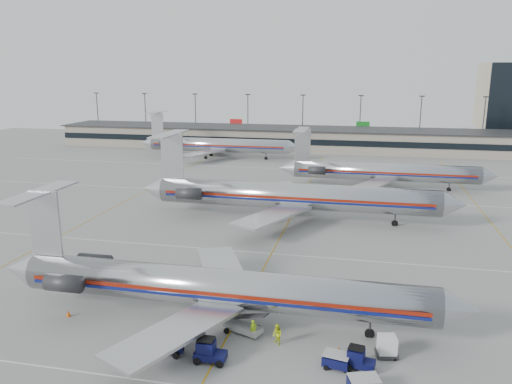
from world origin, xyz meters
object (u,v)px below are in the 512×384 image
(jet_foreground, at_px, (212,286))
(belt_loader, at_px, (243,326))
(jet_second_row, at_px, (288,196))
(uld_container, at_px, (387,346))
(tug_center, at_px, (209,351))

(jet_foreground, height_order, belt_loader, jet_foreground)
(jet_second_row, relative_size, uld_container, 26.30)
(jet_second_row, xyz_separation_m, tug_center, (-0.12, -39.99, -2.86))
(jet_foreground, distance_m, belt_loader, 4.52)
(jet_second_row, bearing_deg, jet_foreground, -93.13)
(uld_container, xyz_separation_m, belt_loader, (-12.10, 1.24, -0.29))
(tug_center, bearing_deg, belt_loader, 72.71)
(jet_foreground, distance_m, uld_container, 15.80)
(uld_container, distance_m, belt_loader, 12.16)
(jet_foreground, xyz_separation_m, tug_center, (1.71, -6.57, -2.41))
(tug_center, xyz_separation_m, belt_loader, (1.55, 5.07, -0.32))
(jet_foreground, xyz_separation_m, uld_container, (15.36, -2.74, -2.45))
(jet_second_row, relative_size, belt_loader, 11.46)
(jet_foreground, xyz_separation_m, jet_second_row, (1.83, 33.41, 0.45))
(uld_container, height_order, belt_loader, belt_loader)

